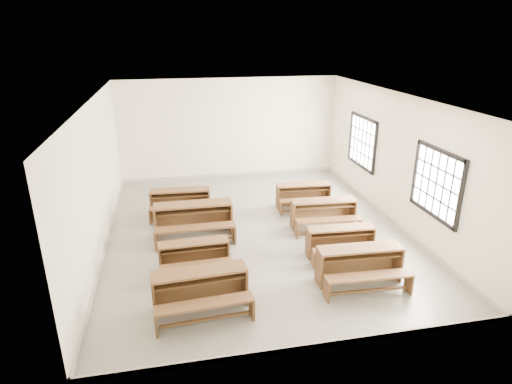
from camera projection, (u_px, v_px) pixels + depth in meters
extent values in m
plane|color=slate|center=(256.00, 230.00, 10.42)|extent=(8.50, 8.50, 0.00)
cube|color=white|center=(256.00, 99.00, 9.29)|extent=(7.00, 8.50, 0.05)
cube|color=beige|center=(230.00, 129.00, 13.72)|extent=(7.00, 0.05, 3.20)
cube|color=beige|center=(316.00, 257.00, 5.98)|extent=(7.00, 0.05, 3.20)
cube|color=beige|center=(98.00, 177.00, 9.20)|extent=(0.05, 8.50, 3.20)
cube|color=beige|center=(394.00, 159.00, 10.50)|extent=(0.05, 8.50, 3.20)
cube|color=gray|center=(231.00, 175.00, 14.28)|extent=(7.00, 0.04, 0.10)
cube|color=gray|center=(311.00, 346.00, 6.52)|extent=(7.00, 0.04, 0.10)
cube|color=gray|center=(107.00, 242.00, 9.75)|extent=(0.04, 8.50, 0.10)
cube|color=gray|center=(388.00, 217.00, 11.05)|extent=(0.04, 8.50, 0.10)
cube|color=white|center=(437.00, 183.00, 8.85)|extent=(0.02, 1.50, 1.30)
cube|color=black|center=(442.00, 151.00, 8.60)|extent=(0.06, 1.62, 0.08)
cube|color=black|center=(432.00, 214.00, 9.09)|extent=(0.06, 1.62, 0.08)
cube|color=black|center=(461.00, 197.00, 8.12)|extent=(0.06, 0.08, 1.46)
cube|color=black|center=(416.00, 172.00, 9.57)|extent=(0.06, 0.08, 1.46)
cube|color=white|center=(363.00, 142.00, 12.15)|extent=(0.02, 1.50, 1.30)
cube|color=black|center=(364.00, 118.00, 11.90)|extent=(0.06, 1.62, 0.08)
cube|color=black|center=(360.00, 165.00, 12.39)|extent=(0.06, 1.62, 0.08)
cube|color=black|center=(375.00, 149.00, 11.42)|extent=(0.06, 0.08, 1.46)
cube|color=black|center=(351.00, 136.00, 12.87)|extent=(0.06, 0.08, 1.46)
cube|color=brown|center=(199.00, 272.00, 7.28)|extent=(1.66, 0.52, 0.04)
cube|color=brown|center=(199.00, 284.00, 7.57)|extent=(1.63, 0.16, 0.69)
cube|color=#52331C|center=(153.00, 297.00, 7.21)|extent=(0.07, 0.41, 0.69)
cube|color=#52331C|center=(245.00, 283.00, 7.61)|extent=(0.07, 0.41, 0.69)
cube|color=#52331C|center=(200.00, 280.00, 7.31)|extent=(1.53, 0.41, 0.02)
cube|color=brown|center=(205.00, 304.00, 6.94)|extent=(1.65, 0.40, 0.04)
cube|color=#52331C|center=(156.00, 323.00, 6.81)|extent=(0.06, 0.29, 0.39)
cube|color=#52331C|center=(252.00, 307.00, 7.21)|extent=(0.06, 0.29, 0.39)
cube|color=#52331C|center=(205.00, 319.00, 7.04)|extent=(1.51, 0.16, 0.04)
cube|color=brown|center=(193.00, 242.00, 8.51)|extent=(1.41, 0.39, 0.03)
cube|color=brown|center=(194.00, 253.00, 8.76)|extent=(1.40, 0.08, 0.59)
cube|color=#52331C|center=(160.00, 260.00, 8.47)|extent=(0.05, 0.35, 0.59)
cube|color=#52331C|center=(228.00, 252.00, 8.77)|extent=(0.05, 0.35, 0.59)
cube|color=#52331C|center=(194.00, 248.00, 8.54)|extent=(1.30, 0.30, 0.02)
cube|color=brown|center=(196.00, 265.00, 8.21)|extent=(1.40, 0.29, 0.03)
cube|color=#52331C|center=(161.00, 277.00, 8.13)|extent=(0.04, 0.25, 0.33)
cube|color=#52331C|center=(231.00, 269.00, 8.42)|extent=(0.04, 0.25, 0.33)
cube|color=#52331C|center=(197.00, 276.00, 8.30)|extent=(1.29, 0.08, 0.03)
cube|color=brown|center=(193.00, 204.00, 9.91)|extent=(1.81, 0.46, 0.05)
cube|color=brown|center=(193.00, 217.00, 10.24)|extent=(1.81, 0.05, 0.77)
cube|color=#52331C|center=(155.00, 223.00, 9.89)|extent=(0.05, 0.45, 0.77)
cube|color=#52331C|center=(231.00, 217.00, 10.21)|extent=(0.05, 0.45, 0.77)
cube|color=#52331C|center=(193.00, 211.00, 9.94)|extent=(1.67, 0.34, 0.02)
cube|color=brown|center=(195.00, 227.00, 9.52)|extent=(1.81, 0.32, 0.05)
cube|color=#52331C|center=(156.00, 241.00, 9.44)|extent=(0.05, 0.32, 0.43)
cube|color=#52331C|center=(234.00, 234.00, 9.77)|extent=(0.05, 0.32, 0.43)
cube|color=#52331C|center=(196.00, 241.00, 9.64)|extent=(1.67, 0.06, 0.05)
cube|color=brown|center=(180.00, 190.00, 11.12)|extent=(1.56, 0.48, 0.04)
cube|color=brown|center=(181.00, 200.00, 11.40)|extent=(1.54, 0.13, 0.65)
cube|color=#52331C|center=(151.00, 204.00, 11.14)|extent=(0.06, 0.39, 0.65)
cube|color=#52331C|center=(209.00, 201.00, 11.34)|extent=(0.06, 0.39, 0.65)
cube|color=#52331C|center=(180.00, 195.00, 11.15)|extent=(1.44, 0.37, 0.02)
cube|color=brown|center=(180.00, 207.00, 10.78)|extent=(1.55, 0.36, 0.04)
cube|color=#52331C|center=(150.00, 216.00, 10.75)|extent=(0.05, 0.27, 0.37)
cube|color=#52331C|center=(210.00, 213.00, 10.95)|extent=(0.05, 0.27, 0.37)
cube|color=#52331C|center=(181.00, 218.00, 10.89)|extent=(1.42, 0.13, 0.04)
cube|color=brown|center=(360.00, 248.00, 8.07)|extent=(1.64, 0.48, 0.04)
cube|color=brown|center=(355.00, 260.00, 8.37)|extent=(1.62, 0.12, 0.69)
cube|color=#52331C|center=(319.00, 268.00, 8.09)|extent=(0.06, 0.41, 0.69)
cube|color=#52331C|center=(397.00, 262.00, 8.31)|extent=(0.06, 0.41, 0.69)
cube|color=#52331C|center=(360.00, 255.00, 8.10)|extent=(1.51, 0.37, 0.02)
cube|color=brown|center=(369.00, 276.00, 7.72)|extent=(1.63, 0.36, 0.04)
cube|color=#52331C|center=(327.00, 290.00, 7.68)|extent=(0.05, 0.29, 0.39)
cube|color=#52331C|center=(409.00, 283.00, 7.91)|extent=(0.05, 0.29, 0.39)
cube|color=#52331C|center=(368.00, 291.00, 7.83)|extent=(1.50, 0.12, 0.04)
cube|color=brown|center=(341.00, 228.00, 9.09)|extent=(1.46, 0.43, 0.04)
cube|color=brown|center=(337.00, 238.00, 9.35)|extent=(1.44, 0.10, 0.61)
cube|color=#52331C|center=(308.00, 244.00, 9.10)|extent=(0.05, 0.36, 0.61)
cube|color=#52331C|center=(371.00, 239.00, 9.30)|extent=(0.05, 0.36, 0.61)
cube|color=#52331C|center=(341.00, 234.00, 9.12)|extent=(1.35, 0.33, 0.02)
cube|color=brown|center=(347.00, 249.00, 8.77)|extent=(1.45, 0.32, 0.04)
cube|color=#52331C|center=(314.00, 260.00, 8.74)|extent=(0.05, 0.25, 0.34)
cube|color=#52331C|center=(379.00, 255.00, 8.94)|extent=(0.05, 0.25, 0.34)
cube|color=#52331C|center=(346.00, 261.00, 8.87)|extent=(1.34, 0.11, 0.04)
cube|color=brown|center=(324.00, 200.00, 10.39)|extent=(1.60, 0.49, 0.04)
cube|color=brown|center=(321.00, 211.00, 10.69)|extent=(1.58, 0.14, 0.67)
cube|color=#52331C|center=(292.00, 216.00, 10.42)|extent=(0.06, 0.40, 0.67)
cube|color=#52331C|center=(353.00, 212.00, 10.62)|extent=(0.06, 0.40, 0.67)
cube|color=#52331C|center=(324.00, 206.00, 10.43)|extent=(1.48, 0.39, 0.02)
cube|color=brown|center=(329.00, 220.00, 10.05)|extent=(1.60, 0.37, 0.04)
cube|color=#52331C|center=(297.00, 230.00, 10.02)|extent=(0.06, 0.28, 0.38)
cube|color=#52331C|center=(360.00, 226.00, 10.23)|extent=(0.06, 0.28, 0.38)
cube|color=#52331C|center=(328.00, 231.00, 10.16)|extent=(1.46, 0.14, 0.04)
cube|color=brown|center=(303.00, 185.00, 11.61)|extent=(1.49, 0.46, 0.04)
cube|color=brown|center=(302.00, 194.00, 11.88)|extent=(1.47, 0.13, 0.62)
cube|color=#52331C|center=(277.00, 197.00, 11.64)|extent=(0.06, 0.37, 0.62)
cube|color=#52331C|center=(328.00, 195.00, 11.82)|extent=(0.06, 0.37, 0.62)
cube|color=#52331C|center=(303.00, 189.00, 11.64)|extent=(1.37, 0.36, 0.02)
cube|color=brown|center=(307.00, 200.00, 11.29)|extent=(1.48, 0.35, 0.04)
cube|color=#52331C|center=(280.00, 208.00, 11.27)|extent=(0.05, 0.26, 0.35)
cube|color=#52331C|center=(333.00, 205.00, 11.45)|extent=(0.05, 0.26, 0.35)
cube|color=#52331C|center=(307.00, 210.00, 11.39)|extent=(1.36, 0.13, 0.04)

